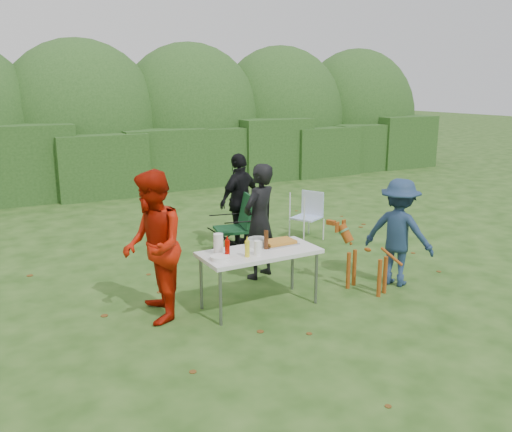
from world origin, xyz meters
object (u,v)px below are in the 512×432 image
child (399,232)px  camping_chair (233,226)px  person_red_jacket (153,247)px  beer_bottle (266,240)px  dog (367,260)px  mustard_bottle (247,249)px  paper_towel_roll (218,244)px  folding_table (259,255)px  person_cook (259,221)px  ketchup_bottle (227,249)px  lawn_chair (307,216)px  person_black_puffy (240,201)px

child → camping_chair: child is taller
person_red_jacket → camping_chair: person_red_jacket is taller
child → beer_bottle: 2.00m
child → dog: 0.63m
mustard_bottle → paper_towel_roll: paper_towel_roll is taller
folding_table → mustard_bottle: 0.33m
person_cook → beer_bottle: size_ratio=7.01×
mustard_bottle → ketchup_bottle: ketchup_bottle is taller
folding_table → lawn_chair: size_ratio=1.74×
beer_bottle → paper_towel_roll: 0.63m
child → camping_chair: 2.71m
folding_table → lawn_chair: (2.29, 2.30, -0.26)m
person_black_puffy → camping_chair: 0.63m
mustard_bottle → camping_chair: bearing=67.6°
child → dog: size_ratio=1.60×
person_red_jacket → ketchup_bottle: 0.88m
camping_chair → ketchup_bottle: 2.39m
person_cook → person_red_jacket: 1.94m
child → camping_chair: bearing=4.1°
person_black_puffy → ketchup_bottle: 2.91m
folding_table → lawn_chair: 3.26m
lawn_chair → mustard_bottle: size_ratio=4.30×
lawn_chair → mustard_bottle: 3.55m
person_cook → camping_chair: size_ratio=1.64×
dog → beer_bottle: size_ratio=3.93×
camping_chair → beer_bottle: bearing=87.5°
person_red_jacket → ketchup_bottle: person_red_jacket is taller
person_black_puffy → beer_bottle: size_ratio=6.81×
child → lawn_chair: bearing=-32.7°
beer_bottle → lawn_chair: bearing=46.2°
lawn_chair → beer_bottle: beer_bottle is taller
lawn_chair → paper_towel_roll: 3.58m
person_cook → mustard_bottle: (-0.79, -1.09, -0.00)m
dog → mustard_bottle: 1.83m
dog → camping_chair: camping_chair is taller
camping_chair → beer_bottle: 2.10m
dog → camping_chair: (-0.89, 2.29, 0.06)m
camping_chair → paper_towel_roll: 2.26m
child → person_cook: bearing=24.1°
mustard_bottle → beer_bottle: size_ratio=0.83×
lawn_chair → ketchup_bottle: ketchup_bottle is taller
folding_table → mustard_bottle: (-0.25, -0.14, 0.15)m
person_cook → beer_bottle: person_cook is taller
folding_table → child: bearing=-7.0°
dog → beer_bottle: (-1.43, 0.28, 0.41)m
person_red_jacket → lawn_chair: person_red_jacket is taller
child → paper_towel_roll: child is taller
person_red_jacket → dog: (2.82, -0.54, -0.46)m
person_cook → person_black_puffy: 1.57m
folding_table → ketchup_bottle: size_ratio=6.82×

